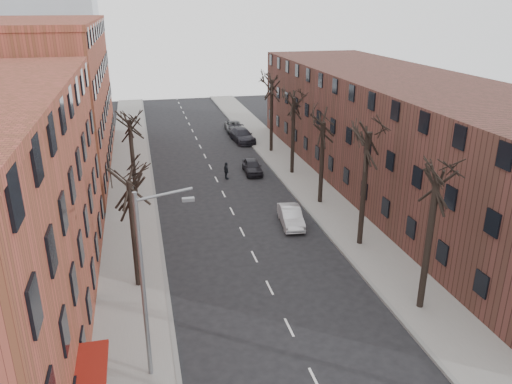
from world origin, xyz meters
TOP-DOWN VIEW (x-y plane):
  - sidewalk_left at (-8.00, 35.00)m, footprint 4.00×90.00m
  - sidewalk_right at (8.00, 35.00)m, footprint 4.00×90.00m
  - building_left_far at (-16.00, 44.00)m, footprint 12.00×28.00m
  - building_right at (16.00, 30.00)m, footprint 12.00×50.00m
  - tree_right_b at (7.60, 12.00)m, footprint 5.20×5.20m
  - tree_right_c at (7.60, 20.00)m, footprint 5.20×5.20m
  - tree_right_d at (7.60, 28.00)m, footprint 5.20×5.20m
  - tree_right_e at (7.60, 36.00)m, footprint 5.20×5.20m
  - tree_right_f at (7.60, 44.00)m, footprint 5.20×5.20m
  - tree_left_a at (-7.60, 18.00)m, footprint 5.20×5.20m
  - tree_left_b at (-7.60, 34.00)m, footprint 5.20×5.20m
  - streetlight at (-7.03, 10.00)m, footprint 2.45×0.22m
  - silver_sedan at (3.88, 24.35)m, footprint 1.95×4.40m
  - parked_car_near at (3.80, 37.08)m, footprint 1.80×4.15m
  - parked_car_mid at (5.30, 49.03)m, footprint 2.69×5.62m
  - parked_car_far at (5.30, 54.41)m, footprint 2.35×4.70m
  - pedestrian_crossing at (0.96, 35.88)m, footprint 0.60×1.05m

SIDE VIEW (x-z plane):
  - tree_right_b at x=7.60m, z-range -5.40..5.40m
  - tree_right_c at x=7.60m, z-range -5.80..5.80m
  - tree_right_d at x=7.60m, z-range -5.00..5.00m
  - tree_right_e at x=7.60m, z-range -5.40..5.40m
  - tree_right_f at x=7.60m, z-range -5.80..5.80m
  - tree_left_a at x=-7.60m, z-range -4.75..4.75m
  - tree_left_b at x=-7.60m, z-range -4.75..4.75m
  - sidewalk_left at x=-8.00m, z-range 0.00..0.15m
  - sidewalk_right at x=8.00m, z-range 0.00..0.15m
  - parked_car_far at x=5.30m, z-range 0.00..1.28m
  - parked_car_near at x=3.80m, z-range 0.00..1.40m
  - silver_sedan at x=3.88m, z-range 0.00..1.41m
  - parked_car_mid at x=5.30m, z-range 0.00..1.58m
  - pedestrian_crossing at x=0.96m, z-range 0.00..1.69m
  - building_right at x=16.00m, z-range 0.00..10.00m
  - streetlight at x=-7.03m, z-range 0.50..9.53m
  - building_left_far at x=-16.00m, z-range 0.00..14.00m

